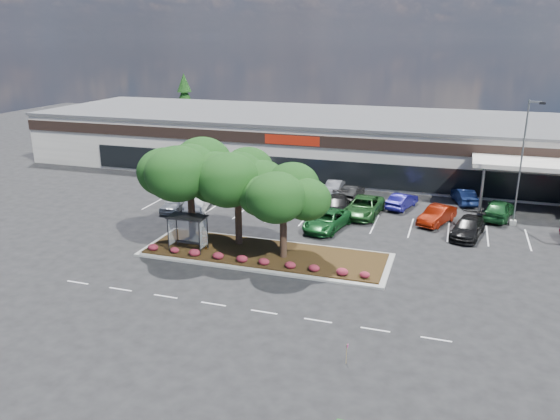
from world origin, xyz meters
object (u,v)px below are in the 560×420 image
(car_0, at_px, (175,203))
(car_1, at_px, (198,200))
(light_pole, at_px, (521,171))
(survey_stake, at_px, (347,351))

(car_0, height_order, car_1, car_1)
(light_pole, xyz_separation_m, survey_stake, (-9.37, -24.62, -3.95))
(light_pole, distance_m, survey_stake, 26.64)
(survey_stake, height_order, car_0, car_0)
(light_pole, bearing_deg, survey_stake, -110.83)
(survey_stake, distance_m, car_0, 27.72)
(light_pole, height_order, survey_stake, light_pole)
(car_0, bearing_deg, light_pole, 5.46)
(car_1, bearing_deg, car_0, -163.24)
(survey_stake, relative_size, car_0, 0.26)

